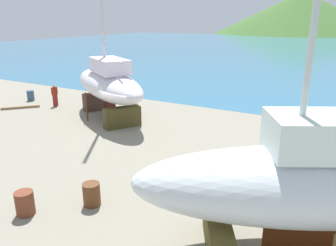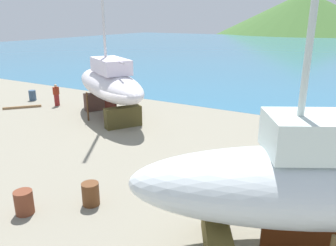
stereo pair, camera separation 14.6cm
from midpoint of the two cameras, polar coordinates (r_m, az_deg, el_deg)
ground_plane at (r=17.68m, az=-17.17°, el=-5.41°), size 49.33×49.33×0.00m
sea_water at (r=80.67m, az=21.58°, el=11.73°), size 157.65×112.55×0.01m
headland_hill at (r=165.37m, az=22.09°, el=14.14°), size 147.53×147.53×35.50m
sailboat_far_slipway at (r=23.02m, az=-9.86°, el=6.67°), size 9.72×7.53×16.58m
sailboat_small_center at (r=10.31m, az=23.95°, el=-9.36°), size 10.51×7.57×15.13m
worker at (r=27.63m, az=-18.55°, el=4.66°), size 0.25×0.45×1.73m
barrel_tar_black at (r=13.10m, az=-23.26°, el=-12.45°), size 0.91×0.91×0.87m
barrel_rust_near at (r=12.91m, az=-12.87°, el=-11.82°), size 0.86×0.86×0.87m
barrel_rust_far at (r=30.32m, az=-22.20°, el=4.44°), size 0.81×0.81×0.85m
timber_long_aft at (r=27.99m, az=-23.69°, el=2.52°), size 1.96×2.19×0.18m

